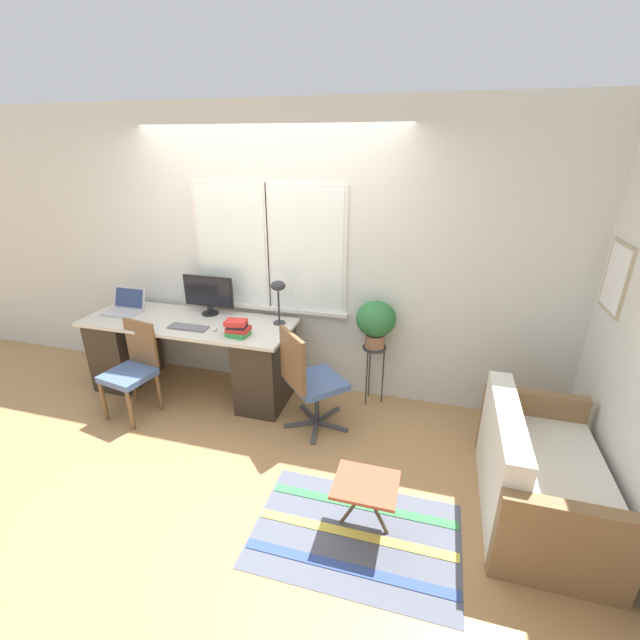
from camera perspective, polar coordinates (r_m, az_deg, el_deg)
The scene contains 16 objects.
ground_plane at distance 4.06m, azimuth -9.71°, elevation -13.09°, with size 14.00×14.00×0.00m, color tan.
wall_back_with_window at distance 4.16m, azimuth -6.35°, elevation 8.56°, with size 9.00×0.12×2.70m.
desk at distance 4.44m, azimuth -16.70°, elevation -4.33°, with size 2.05×0.71×0.76m.
laptop at distance 4.73m, azimuth -24.61°, elevation 1.54°, with size 0.35×0.29×0.22m.
monitor at distance 4.34m, azimuth -14.64°, elevation 3.38°, with size 0.52×0.17×0.39m.
keyboard at distance 4.12m, azimuth -17.17°, elevation -0.94°, with size 0.37×0.12×0.02m.
mouse at distance 4.00m, azimuth -13.82°, elevation -1.21°, with size 0.04×0.06×0.03m.
desk_lamp at distance 3.95m, azimuth -5.61°, elevation 4.03°, with size 0.14×0.14×0.42m.
book_stack at distance 3.84m, azimuth -10.96°, elevation -1.09°, with size 0.22×0.18×0.14m.
desk_chair_wooden at distance 4.25m, azimuth -23.69°, elevation -5.85°, with size 0.45×0.46×0.87m.
office_chair_swivel at distance 3.67m, azimuth -1.50°, elevation -7.89°, with size 0.62×0.62×0.94m.
couch_loveseat at distance 3.38m, azimuth 26.99°, elevation -18.28°, with size 0.73×1.24×0.76m.
plant_stand at distance 4.05m, azimuth 7.22°, elevation -4.64°, with size 0.22×0.22×0.59m.
potted_plant at distance 3.91m, azimuth 7.46°, elevation -0.10°, with size 0.36×0.36×0.44m.
floor_rug_striped at distance 3.10m, azimuth 4.77°, elevation -26.63°, with size 1.32×0.86×0.01m.
folding_stool at distance 2.89m, azimuth 6.12°, elevation -21.32°, with size 0.40×0.34×0.39m.
Camera 1 is at (1.52, -2.95, 2.34)m, focal length 24.00 mm.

